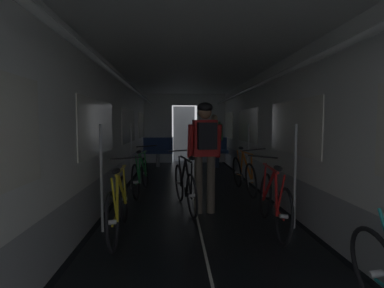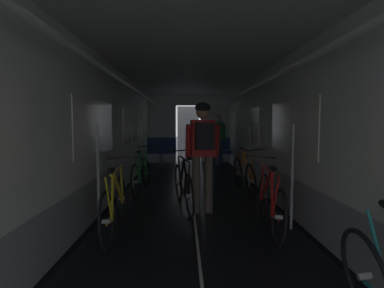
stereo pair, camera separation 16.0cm
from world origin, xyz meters
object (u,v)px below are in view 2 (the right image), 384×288
object	(u,v)px
bench_seat_far_left	(161,149)
bicycle_yellow	(115,205)
bicycle_green	(141,175)
person_cyclist_aisle	(203,145)
person_standing_near_bench	(217,137)
bicycle_orange	(244,174)
bicycle_red	(270,202)
bicycle_black_in_aisle	(184,186)
bench_seat_far_right	(216,149)

from	to	relation	value
bench_seat_far_left	bicycle_yellow	size ratio (longest dim) A/B	0.58
bicycle_yellow	bicycle_green	size ratio (longest dim) A/B	1.00
person_cyclist_aisle	person_standing_near_bench	xyz separation A→B (m)	(0.76, 4.86, -0.10)
bicycle_orange	person_standing_near_bench	distance (m)	3.51
bicycle_orange	person_standing_near_bench	size ratio (longest dim) A/B	1.00
bicycle_green	person_cyclist_aisle	size ratio (longest dim) A/B	0.98
bench_seat_far_left	bicycle_orange	world-z (taller)	bench_seat_far_left
person_cyclist_aisle	person_standing_near_bench	world-z (taller)	person_cyclist_aisle
bicycle_red	bicycle_black_in_aisle	xyz separation A→B (m)	(-1.13, 1.04, 0.00)
bench_seat_far_left	person_cyclist_aisle	bearing A→B (deg)	-78.76
bicycle_red	bicycle_orange	world-z (taller)	same
bicycle_yellow	bicycle_black_in_aisle	distance (m)	1.44
person_standing_near_bench	bicycle_green	bearing A→B (deg)	-118.81
person_cyclist_aisle	bicycle_orange	bearing A→B (deg)	56.65
bicycle_red	person_cyclist_aisle	size ratio (longest dim) A/B	0.98
bicycle_red	bench_seat_far_left	bearing A→B (deg)	107.31
bench_seat_far_right	person_cyclist_aisle	world-z (taller)	person_cyclist_aisle
bicycle_orange	bicycle_green	bearing A→B (deg)	-179.07
bicycle_red	person_cyclist_aisle	distance (m)	1.33
bicycle_red	person_cyclist_aisle	bearing A→B (deg)	137.06
bicycle_yellow	bicycle_black_in_aisle	world-z (taller)	bicycle_yellow
bicycle_red	person_standing_near_bench	size ratio (longest dim) A/B	1.00
bench_seat_far_left	person_standing_near_bench	world-z (taller)	person_standing_near_bench
bicycle_black_in_aisle	bicycle_red	bearing A→B (deg)	-42.61
bench_seat_far_right	bicycle_red	size ratio (longest dim) A/B	0.58
bicycle_green	bicycle_orange	size ratio (longest dim) A/B	1.00
bicycle_black_in_aisle	bench_seat_far_right	bearing A→B (deg)	77.94
bicycle_yellow	person_cyclist_aisle	distance (m)	1.61
bicycle_yellow	bicycle_green	world-z (taller)	bicycle_green
bicycle_black_in_aisle	bicycle_yellow	bearing A→B (deg)	-127.09
bicycle_yellow	person_cyclist_aisle	size ratio (longest dim) A/B	0.98
bench_seat_far_left	person_standing_near_bench	distance (m)	1.89
bicycle_orange	bicycle_black_in_aisle	xyz separation A→B (m)	(-1.23, -1.14, 0.00)
person_standing_near_bench	bicycle_red	bearing A→B (deg)	-89.28
bicycle_red	bicycle_green	bearing A→B (deg)	132.73
bicycle_green	person_standing_near_bench	xyz separation A→B (m)	(1.92, 3.48, 0.59)
bicycle_green	person_standing_near_bench	world-z (taller)	person_standing_near_bench
bench_seat_far_right	bicycle_black_in_aisle	xyz separation A→B (m)	(-1.06, -4.97, -0.18)
bench_seat_far_right	bicycle_yellow	world-z (taller)	bench_seat_far_right
bench_seat_far_left	bicycle_orange	xyz separation A→B (m)	(1.97, -3.83, -0.19)
bicycle_green	bicycle_black_in_aisle	bearing A→B (deg)	-52.40
bicycle_green	bicycle_orange	world-z (taller)	bicycle_orange
bench_seat_far_right	bicycle_green	xyz separation A→B (m)	(-1.91, -3.86, -0.18)
bench_seat_far_left	bicycle_green	xyz separation A→B (m)	(-0.11, -3.86, -0.18)
bicycle_yellow	person_standing_near_bench	bearing A→B (deg)	71.41
bicycle_yellow	bicycle_orange	size ratio (longest dim) A/B	1.00
bicycle_black_in_aisle	bicycle_green	bearing A→B (deg)	127.60
bicycle_yellow	person_cyclist_aisle	world-z (taller)	person_cyclist_aisle
bench_seat_far_left	bicycle_red	world-z (taller)	bench_seat_far_left
bench_seat_far_left	person_cyclist_aisle	world-z (taller)	person_cyclist_aisle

